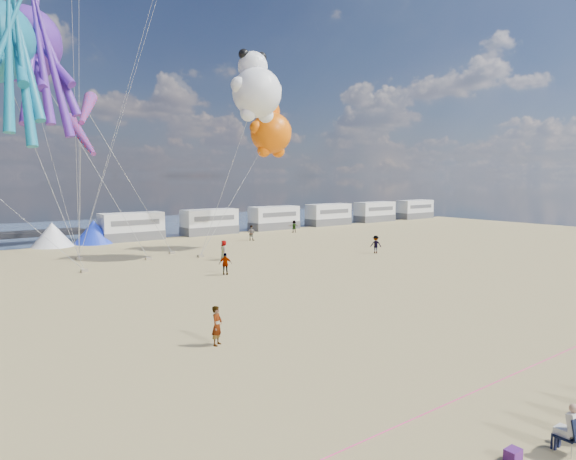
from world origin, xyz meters
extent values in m
plane|color=tan|center=(0.00, 0.00, 0.00)|extent=(120.00, 120.00, 0.00)
plane|color=#3D5475|center=(0.00, 55.00, 0.02)|extent=(120.00, 120.00, 0.00)
cube|color=silver|center=(6.00, 40.00, 1.50)|extent=(6.60, 2.50, 3.00)
cube|color=silver|center=(15.50, 40.00, 1.50)|extent=(6.60, 2.50, 3.00)
cube|color=silver|center=(25.00, 40.00, 1.50)|extent=(6.60, 2.50, 3.00)
cube|color=silver|center=(34.50, 40.00, 1.50)|extent=(6.60, 2.50, 3.00)
cube|color=silver|center=(44.00, 40.00, 1.50)|extent=(6.60, 2.50, 3.00)
cube|color=silver|center=(53.50, 40.00, 1.50)|extent=(6.60, 2.50, 3.00)
cone|color=white|center=(-2.00, 40.00, 1.20)|extent=(4.00, 4.00, 2.40)
cone|color=#1933CC|center=(2.00, 40.00, 1.20)|extent=(4.00, 4.00, 2.40)
cube|color=#511D6E|center=(-2.53, -7.88, 0.16)|extent=(0.40, 0.30, 0.32)
cylinder|color=#F2338C|center=(0.00, -5.00, 0.02)|extent=(34.00, 0.03, 0.03)
imported|color=tan|center=(-3.92, 4.11, 0.82)|extent=(0.72, 0.66, 1.64)
imported|color=#7F6659|center=(7.28, 22.66, 0.82)|extent=(0.56, 0.69, 1.63)
imported|color=#7F6659|center=(16.16, 32.03, 0.83)|extent=(0.89, 0.96, 1.66)
imported|color=#7F6659|center=(20.04, 17.58, 0.80)|extent=(0.98, 0.93, 1.60)
imported|color=#7F6659|center=(4.07, 16.97, 0.78)|extent=(1.16, 1.06, 1.57)
imported|color=#7F6659|center=(24.80, 35.53, 0.76)|extent=(0.94, 0.53, 1.51)
cube|color=gray|center=(-3.53, 24.04, 0.11)|extent=(0.50, 0.35, 0.22)
cube|color=gray|center=(2.31, 26.52, 0.11)|extent=(0.50, 0.35, 0.22)
cube|color=gray|center=(6.41, 25.12, 0.11)|extent=(0.50, 0.35, 0.22)
cube|color=gray|center=(5.27, 28.34, 0.11)|extent=(0.50, 0.35, 0.22)
cube|color=gray|center=(-2.19, 30.22, 0.11)|extent=(0.50, 0.35, 0.22)
camera|label=1|loc=(-14.09, -13.93, 6.94)|focal=32.00mm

